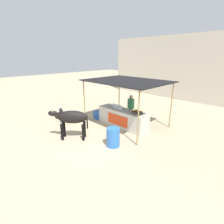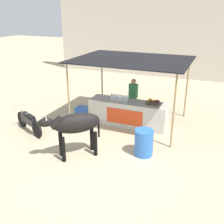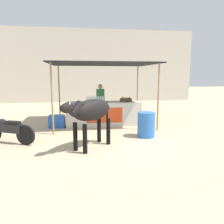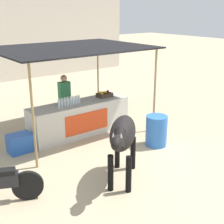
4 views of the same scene
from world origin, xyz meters
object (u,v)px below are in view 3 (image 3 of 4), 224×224
object	(u,v)px
stall_counter	(104,114)
fruit_crate	(126,100)
cooler_box	(57,121)
vendor_behind_counter	(100,102)
cow	(91,112)
motorcycle_parked	(8,129)
water_barrel	(146,125)

from	to	relation	value
stall_counter	fruit_crate	bearing A→B (deg)	3.23
stall_counter	fruit_crate	distance (m)	1.08
fruit_crate	cooler_box	world-z (taller)	fruit_crate
stall_counter	vendor_behind_counter	bearing A→B (deg)	93.89
vendor_behind_counter	cooler_box	size ratio (longest dim) A/B	2.75
fruit_crate	cow	size ratio (longest dim) A/B	0.28
cooler_box	cow	bearing A→B (deg)	-65.98
motorcycle_parked	stall_counter	bearing A→B (deg)	32.19
fruit_crate	motorcycle_parked	world-z (taller)	fruit_crate
cooler_box	fruit_crate	bearing A→B (deg)	3.06
vendor_behind_counter	fruit_crate	bearing A→B (deg)	-35.55
cow	stall_counter	bearing A→B (deg)	76.35
water_barrel	cooler_box	bearing A→B (deg)	149.11
vendor_behind_counter	cooler_box	world-z (taller)	vendor_behind_counter
fruit_crate	stall_counter	bearing A→B (deg)	-176.77
stall_counter	motorcycle_parked	bearing A→B (deg)	-147.81
vendor_behind_counter	water_barrel	xyz separation A→B (m)	(1.25, -2.69, -0.43)
stall_counter	vendor_behind_counter	xyz separation A→B (m)	(-0.05, 0.75, 0.37)
vendor_behind_counter	water_barrel	world-z (taller)	vendor_behind_counter
fruit_crate	cow	distance (m)	3.26
cow	vendor_behind_counter	bearing A→B (deg)	79.98
water_barrel	motorcycle_parked	world-z (taller)	motorcycle_parked
water_barrel	cow	world-z (taller)	cow
fruit_crate	vendor_behind_counter	xyz separation A→B (m)	(-0.98, 0.70, -0.18)
motorcycle_parked	vendor_behind_counter	bearing A→B (deg)	41.50
stall_counter	cow	distance (m)	2.92
fruit_crate	cooler_box	size ratio (longest dim) A/B	0.73
stall_counter	cooler_box	world-z (taller)	stall_counter
stall_counter	vendor_behind_counter	distance (m)	0.84
fruit_crate	water_barrel	xyz separation A→B (m)	(0.27, -1.99, -0.62)
stall_counter	water_barrel	bearing A→B (deg)	-58.19
fruit_crate	water_barrel	size ratio (longest dim) A/B	0.53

